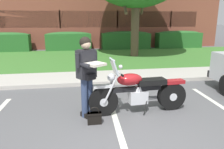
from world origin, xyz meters
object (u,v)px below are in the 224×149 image
(motorcycle, at_px, (142,91))
(hedge_right, at_px, (179,39))
(brick_building, at_px, (64,20))
(hedge_center_right, at_px, (126,40))
(hedge_left, at_px, (7,42))
(rider_person, at_px, (87,71))
(hedge_center_left, at_px, (69,41))
(handbag, at_px, (94,117))

(motorcycle, distance_m, hedge_right, 11.78)
(brick_building, bearing_deg, hedge_right, -39.30)
(motorcycle, bearing_deg, hedge_center_right, 79.22)
(hedge_left, bearing_deg, rider_person, -66.21)
(hedge_left, xyz_separation_m, hedge_right, (11.54, -0.00, -0.00))
(motorcycle, relative_size, brick_building, 0.10)
(motorcycle, height_order, hedge_left, motorcycle)
(hedge_center_left, relative_size, hedge_right, 0.91)
(motorcycle, xyz_separation_m, hedge_left, (-5.74, 10.25, 0.16))
(brick_building, bearing_deg, handbag, -85.63)
(hedge_right, distance_m, brick_building, 10.72)
(rider_person, distance_m, hedge_left, 11.25)
(hedge_right, bearing_deg, rider_person, -124.26)
(rider_person, xyz_separation_m, hedge_center_left, (-0.69, 10.29, -0.36))
(hedge_left, bearing_deg, hedge_right, -0.00)
(hedge_right, bearing_deg, handbag, -122.91)
(handbag, xyz_separation_m, brick_building, (-1.33, 17.41, 1.80))
(motorcycle, height_order, hedge_right, motorcycle)
(rider_person, relative_size, hedge_right, 0.54)
(brick_building, bearing_deg, hedge_left, -116.14)
(motorcycle, distance_m, hedge_center_left, 10.42)
(motorcycle, xyz_separation_m, brick_building, (-2.44, 16.99, 1.45))
(handbag, bearing_deg, hedge_left, 113.50)
(hedge_center_left, bearing_deg, hedge_left, 180.00)
(motorcycle, height_order, hedge_center_right, motorcycle)
(hedge_right, bearing_deg, hedge_center_left, 180.00)
(motorcycle, distance_m, hedge_left, 11.75)
(hedge_center_left, bearing_deg, rider_person, -86.18)
(motorcycle, distance_m, hedge_center_right, 10.43)
(handbag, distance_m, hedge_right, 12.72)
(hedge_center_right, bearing_deg, hedge_center_left, 180.00)
(hedge_center_left, height_order, hedge_center_right, same)
(hedge_center_left, bearing_deg, hedge_right, 0.00)
(handbag, relative_size, hedge_left, 0.13)
(motorcycle, height_order, rider_person, rider_person)
(rider_person, height_order, hedge_center_right, rider_person)
(handbag, distance_m, hedge_center_left, 10.71)
(hedge_center_right, relative_size, hedge_right, 1.03)
(hedge_left, relative_size, hedge_right, 0.89)
(motorcycle, xyz_separation_m, hedge_right, (5.80, 10.25, 0.16))
(hedge_center_right, xyz_separation_m, hedge_right, (3.85, 0.00, -0.00))
(hedge_center_left, bearing_deg, hedge_center_right, 0.00)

